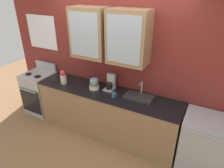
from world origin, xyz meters
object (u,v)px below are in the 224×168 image
Objects in this scene: sink_faucet at (139,97)px; cup_near_sink at (114,95)px; stove_range at (41,92)px; dishwasher at (203,144)px; vase at (63,77)px; coffee_maker at (110,84)px; bowl_stack at (94,84)px.

sink_faucet reaches higher than cup_near_sink.
stove_range is 1.20× the size of dishwasher.
sink_faucet is at bearing 6.56° from vase.
vase is (0.81, -0.08, 0.58)m from stove_range.
cup_near_sink is (1.90, -0.10, 0.49)m from stove_range.
coffee_maker is at bearing 129.85° from cup_near_sink.
stove_range is at bearing 177.12° from cup_near_sink.
stove_range is at bearing 179.93° from dishwasher.
dishwasher is at bearing -4.71° from coffee_maker.
cup_near_sink is 0.11× the size of dishwasher.
coffee_maker is at bearing 4.46° from stove_range.
dishwasher is 3.13× the size of coffee_maker.
sink_faucet is 1.20m from dishwasher.
cup_near_sink is 0.36× the size of coffee_maker.
coffee_maker reaches higher than stove_range.
stove_range is 3.37m from dishwasher.
sink_faucet reaches higher than stove_range.
coffee_maker is at bearing 13.53° from vase.
stove_range is 5.64× the size of bowl_stack.
coffee_maker reaches higher than dishwasher.
vase reaches higher than bowl_stack.
vase is 2.63m from dishwasher.
sink_faucet reaches higher than bowl_stack.
bowl_stack is at bearing 179.71° from dishwasher.
dishwasher is (2.57, 0.08, -0.58)m from vase.
bowl_stack is at bearing -154.25° from coffee_maker.
vase is 0.30× the size of dishwasher.
vase reaches higher than stove_range.
vase is 2.59× the size of cup_near_sink.
dishwasher is at bearing -4.66° from sink_faucet.
bowl_stack is 0.64m from vase.
dishwasher is at bearing 1.77° from vase.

